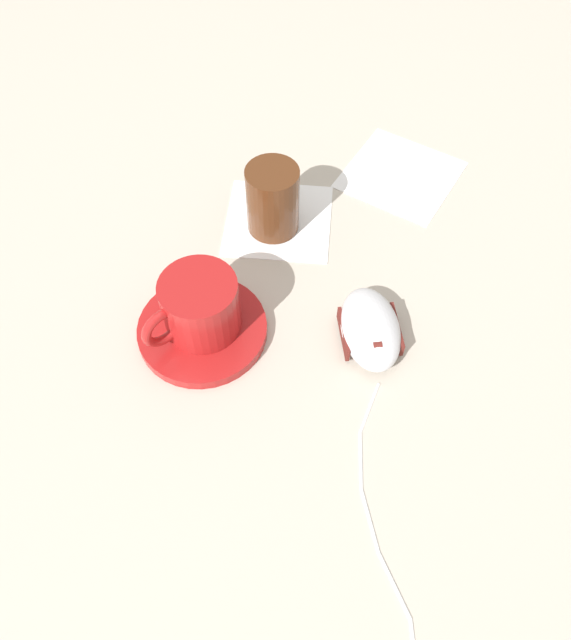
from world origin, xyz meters
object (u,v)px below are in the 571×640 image
(computer_mouse, at_px, (370,329))
(drinking_glass, at_px, (273,200))
(saucer, at_px, (203,330))
(coffee_cup, at_px, (199,306))

(computer_mouse, distance_m, drinking_glass, 0.20)
(saucer, relative_size, drinking_glass, 1.62)
(drinking_glass, bearing_deg, computer_mouse, 29.23)
(coffee_cup, relative_size, drinking_glass, 1.16)
(saucer, distance_m, drinking_glass, 0.18)
(coffee_cup, distance_m, drinking_glass, 0.17)
(coffee_cup, xyz_separation_m, drinking_glass, (-0.15, 0.08, 0.00))
(saucer, relative_size, computer_mouse, 1.29)
(saucer, xyz_separation_m, coffee_cup, (-0.00, 0.00, 0.04))
(saucer, distance_m, coffee_cup, 0.04)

